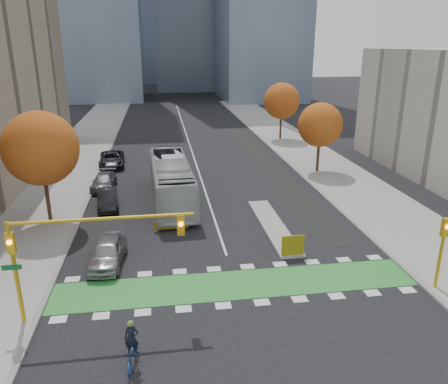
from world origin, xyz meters
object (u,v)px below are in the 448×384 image
object	(u,v)px
parked_car_d	(112,159)
traffic_signal_east	(443,243)
hazard_board	(293,245)
bus	(171,181)
cyclist	(132,350)
parked_car_c	(104,181)
tree_east_near	(320,125)
tree_west	(41,149)
parked_car_b	(108,199)
tree_east_far	(282,101)
traffic_signal_west	(71,243)
parked_car_a	(107,252)

from	to	relation	value
parked_car_d	traffic_signal_east	bearing A→B (deg)	-58.77
hazard_board	bus	distance (m)	13.32
cyclist	parked_car_c	size ratio (longest dim) A/B	0.45
tree_east_near	parked_car_c	size ratio (longest dim) A/B	1.52
hazard_board	tree_west	bearing A→B (deg)	154.01
parked_car_d	bus	bearing A→B (deg)	-67.03
parked_car_b	traffic_signal_east	bearing A→B (deg)	-45.75
tree_west	parked_car_d	world-z (taller)	tree_west
tree_east_far	traffic_signal_east	distance (m)	38.64
tree_east_near	bus	distance (m)	16.64
tree_east_far	parked_car_c	distance (m)	28.58
parked_car_c	parked_car_d	world-z (taller)	parked_car_d
parked_car_c	parked_car_b	bearing A→B (deg)	-77.06
hazard_board	traffic_signal_west	size ratio (longest dim) A/B	0.16
tree_east_near	parked_car_b	size ratio (longest dim) A/B	1.57
traffic_signal_west	parked_car_b	xyz separation A→B (m)	(-0.23, 15.24, -3.29)
traffic_signal_east	parked_car_c	xyz separation A→B (m)	(-19.50, 20.23, -2.06)
parked_car_d	tree_west	bearing A→B (deg)	-104.62
traffic_signal_west	parked_car_d	size ratio (longest dim) A/B	1.54
tree_west	parked_car_d	distance (m)	16.48
parked_car_b	parked_car_c	xyz separation A→B (m)	(-0.84, 5.00, -0.06)
hazard_board	tree_west	size ratio (longest dim) A/B	0.17
bus	parked_car_c	size ratio (longest dim) A/B	2.76
traffic_signal_west	parked_car_a	xyz separation A→B (m)	(0.75, 5.51, -3.25)
bus	tree_east_far	bearing A→B (deg)	53.01
traffic_signal_west	cyclist	world-z (taller)	traffic_signal_west
parked_car_c	tree_east_near	bearing A→B (deg)	9.55
bus	parked_car_b	size ratio (longest dim) A/B	2.86
tree_west	traffic_signal_west	xyz separation A→B (m)	(4.07, -12.51, -1.58)
traffic_signal_east	parked_car_b	world-z (taller)	traffic_signal_east
tree_east_far	traffic_signal_west	bearing A→B (deg)	-117.95
traffic_signal_west	parked_car_d	xyz separation A→B (m)	(-1.07, 27.98, -3.26)
tree_west	tree_east_far	world-z (taller)	tree_west
traffic_signal_east	bus	world-z (taller)	traffic_signal_east
tree_east_near	parked_car_d	bearing A→B (deg)	165.41
tree_east_far	parked_car_c	bearing A→B (deg)	-139.64
cyclist	bus	xyz separation A→B (m)	(2.27, 19.55, 1.09)
traffic_signal_west	parked_car_a	world-z (taller)	traffic_signal_west
tree_west	parked_car_a	world-z (taller)	tree_west
tree_west	traffic_signal_west	size ratio (longest dim) A/B	0.96
hazard_board	tree_east_far	world-z (taller)	tree_east_far
traffic_signal_west	parked_car_b	size ratio (longest dim) A/B	1.90
tree_west	cyclist	xyz separation A→B (m)	(6.73, -16.06, -4.91)
traffic_signal_west	parked_car_c	bearing A→B (deg)	93.03
tree_east_far	traffic_signal_west	size ratio (longest dim) A/B	0.90
tree_east_near	traffic_signal_east	distance (m)	22.66
tree_east_near	traffic_signal_east	xyz separation A→B (m)	(-1.50, -22.51, -2.13)
cyclist	bus	world-z (taller)	bus
traffic_signal_west	tree_west	bearing A→B (deg)	108.02
cyclist	traffic_signal_east	bearing A→B (deg)	21.90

